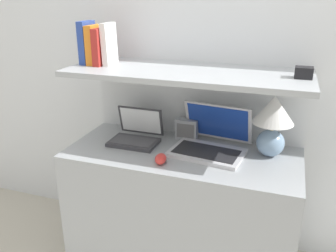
% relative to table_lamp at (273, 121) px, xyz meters
% --- Properties ---
extents(wall_back, '(6.00, 0.05, 2.40)m').
position_rel_table_lamp_xyz_m(wall_back, '(-0.45, 0.22, 0.29)').
color(wall_back, silver).
rests_on(wall_back, ground_plane).
extents(desk, '(1.25, 0.54, 0.71)m').
position_rel_table_lamp_xyz_m(desk, '(-0.45, -0.11, -0.55)').
color(desk, '#999EA3').
rests_on(desk, ground_plane).
extents(back_riser, '(1.25, 0.04, 1.12)m').
position_rel_table_lamp_xyz_m(back_riser, '(-0.45, 0.18, -0.35)').
color(back_riser, silver).
rests_on(back_riser, ground_plane).
extents(shelf, '(1.25, 0.49, 0.03)m').
position_rel_table_lamp_xyz_m(shelf, '(-0.45, -0.05, 0.22)').
color(shelf, '#999EA3').
rests_on(shelf, back_riser).
extents(table_lamp, '(0.21, 0.21, 0.33)m').
position_rel_table_lamp_xyz_m(table_lamp, '(0.00, 0.00, 0.00)').
color(table_lamp, '#7593B2').
rests_on(table_lamp, desk).
extents(laptop_large, '(0.42, 0.37, 0.24)m').
position_rel_table_lamp_xyz_m(laptop_large, '(-0.31, -0.04, -0.15)').
color(laptop_large, silver).
rests_on(laptop_large, desk).
extents(laptop_small, '(0.27, 0.23, 0.19)m').
position_rel_table_lamp_xyz_m(laptop_small, '(-0.74, -0.06, -0.15)').
color(laptop_small, '#333338').
rests_on(laptop_small, desk).
extents(computer_mouse, '(0.08, 0.11, 0.04)m').
position_rel_table_lamp_xyz_m(computer_mouse, '(-0.51, -0.27, -0.17)').
color(computer_mouse, red).
rests_on(computer_mouse, desk).
extents(router_box, '(0.13, 0.07, 0.12)m').
position_rel_table_lamp_xyz_m(router_box, '(-0.48, 0.08, -0.13)').
color(router_box, gray).
rests_on(router_box, desk).
extents(book_blue, '(0.04, 0.13, 0.23)m').
position_rel_table_lamp_xyz_m(book_blue, '(-1.02, -0.05, 0.35)').
color(book_blue, '#284293').
rests_on(book_blue, shelf).
extents(book_orange, '(0.04, 0.15, 0.21)m').
position_rel_table_lamp_xyz_m(book_orange, '(-0.97, -0.05, 0.34)').
color(book_orange, orange).
rests_on(book_orange, shelf).
extents(book_red, '(0.04, 0.17, 0.20)m').
position_rel_table_lamp_xyz_m(book_red, '(-0.93, -0.05, 0.34)').
color(book_red, '#A82823').
rests_on(book_red, shelf).
extents(book_white, '(0.04, 0.13, 0.22)m').
position_rel_table_lamp_xyz_m(book_white, '(-0.88, -0.05, 0.35)').
color(book_white, silver).
rests_on(book_white, shelf).
extents(shelf_gadget, '(0.08, 0.06, 0.05)m').
position_rel_table_lamp_xyz_m(shelf_gadget, '(0.11, -0.05, 0.27)').
color(shelf_gadget, black).
rests_on(shelf_gadget, shelf).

